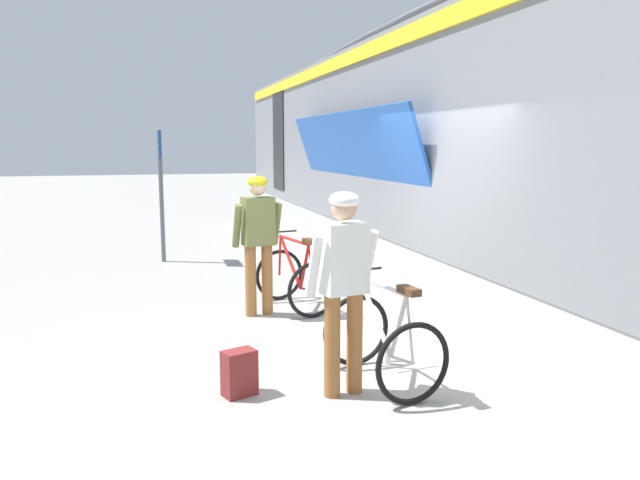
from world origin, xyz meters
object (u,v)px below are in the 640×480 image
cyclist_far_in_white (344,275)px  platform_sign_post (160,173)px  cyclist_near_in_olive (258,233)px  bicycle_near_red (296,279)px  backpack_on_platform (239,373)px  bicycle_far_silver (383,341)px  water_bottle_near_the_bikes (387,354)px  train_car (508,158)px

cyclist_far_in_white → platform_sign_post: (-1.29, 6.76, 0.57)m
cyclist_near_in_olive → bicycle_near_red: size_ratio=1.47×
cyclist_near_in_olive → backpack_on_platform: 2.71m
cyclist_near_in_olive → bicycle_far_silver: cyclist_near_in_olive is taller
cyclist_far_in_white → water_bottle_near_the_bikes: 1.28m
train_car → bicycle_far_silver: train_car is taller
train_car → platform_sign_post: (-4.26, 4.51, -0.34)m
platform_sign_post → cyclist_near_in_olive: bearing=-75.5°
platform_sign_post → train_car: bearing=-46.6°
train_car → cyclist_near_in_olive: size_ratio=11.62×
cyclist_far_in_white → cyclist_near_in_olive: bearing=95.2°
bicycle_near_red → water_bottle_near_the_bikes: size_ratio=5.80×
bicycle_far_silver → backpack_on_platform: (-1.28, 0.09, -0.20)m
train_car → cyclist_near_in_olive: (-3.21, 0.45, -0.91)m
bicycle_far_silver → platform_sign_post: (-1.71, 6.64, 1.22)m
train_car → backpack_on_platform: (-3.84, -2.04, -1.77)m
bicycle_far_silver → water_bottle_near_the_bikes: 0.58m
backpack_on_platform → water_bottle_near_the_bikes: backpack_on_platform is taller
cyclist_far_in_white → bicycle_near_red: bearing=84.5°
cyclist_near_in_olive → train_car: bearing=-8.0°
cyclist_near_in_olive → water_bottle_near_the_bikes: bearing=-67.5°
train_car → water_bottle_near_the_bikes: 3.42m
cyclist_far_in_white → backpack_on_platform: size_ratio=4.40×
cyclist_near_in_olive → bicycle_near_red: bearing=18.1°
bicycle_far_silver → cyclist_far_in_white: bearing=-163.9°
bicycle_near_red → water_bottle_near_the_bikes: 2.35m
train_car → cyclist_far_in_white: size_ratio=11.62×
bicycle_near_red → platform_sign_post: bearing=111.9°
cyclist_far_in_white → bicycle_near_red: cyclist_far_in_white is taller
bicycle_far_silver → water_bottle_near_the_bikes: bearing=63.0°
water_bottle_near_the_bikes → bicycle_near_red: bearing=99.1°
bicycle_near_red → backpack_on_platform: 2.90m
water_bottle_near_the_bikes → platform_sign_post: (-1.94, 6.20, 1.52)m
water_bottle_near_the_bikes → cyclist_far_in_white: bearing=-138.5°
bicycle_near_red → cyclist_near_in_olive: bearing=-161.9°
backpack_on_platform → platform_sign_post: bearing=73.7°
train_car → backpack_on_platform: size_ratio=51.19×
train_car → water_bottle_near_the_bikes: bearing=-144.1°
train_car → cyclist_near_in_olive: 3.37m
backpack_on_platform → water_bottle_near_the_bikes: 1.56m
bicycle_near_red → bicycle_far_silver: (0.14, -2.75, 0.00)m
cyclist_near_in_olive → cyclist_far_in_white: (0.24, -2.70, 0.00)m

